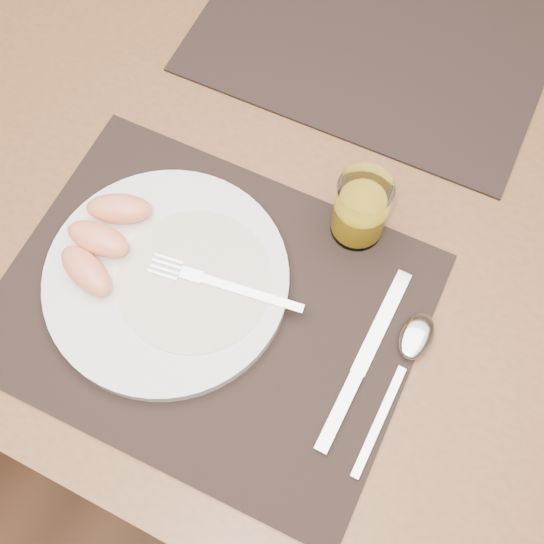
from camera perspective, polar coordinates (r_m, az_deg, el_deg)
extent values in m
plane|color=brown|center=(1.52, 1.99, -6.20)|extent=(5.00, 5.00, 0.00)
cube|color=brown|center=(0.85, 3.57, 8.31)|extent=(1.40, 0.90, 0.04)
cylinder|color=brown|center=(1.56, -13.31, 20.07)|extent=(0.06, 0.06, 0.71)
cube|color=black|center=(0.75, -5.27, -2.97)|extent=(0.46, 0.36, 0.00)
cube|color=black|center=(0.96, 8.78, 19.26)|extent=(0.46, 0.36, 0.00)
cylinder|color=white|center=(0.76, -8.80, -0.58)|extent=(0.27, 0.27, 0.02)
cylinder|color=white|center=(0.74, -6.53, -0.64)|extent=(0.17, 0.17, 0.00)
cube|color=silver|center=(0.73, -1.66, -1.84)|extent=(0.12, 0.03, 0.00)
cube|color=silver|center=(0.75, -6.75, -0.26)|extent=(0.03, 0.02, 0.00)
cube|color=silver|center=(0.75, -8.87, 0.40)|extent=(0.04, 0.03, 0.00)
cube|color=silver|center=(0.75, 9.17, -4.15)|extent=(0.02, 0.13, 0.00)
cube|color=silver|center=(0.71, 5.61, -11.56)|extent=(0.02, 0.09, 0.01)
cube|color=silver|center=(0.72, 8.94, -12.22)|extent=(0.01, 0.13, 0.00)
ellipsoid|color=silver|center=(0.74, 12.01, -5.27)|extent=(0.04, 0.06, 0.01)
cylinder|color=white|center=(0.75, 7.45, 5.26)|extent=(0.06, 0.06, 0.09)
cylinder|color=gold|center=(0.77, 7.29, 4.64)|extent=(0.05, 0.05, 0.05)
ellipsoid|color=#FF9468|center=(0.75, -15.28, 0.08)|extent=(0.08, 0.06, 0.03)
ellipsoid|color=#FF9468|center=(0.77, -14.32, 2.70)|extent=(0.08, 0.04, 0.03)
ellipsoid|color=#FF9468|center=(0.78, -12.64, 5.20)|extent=(0.08, 0.06, 0.03)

